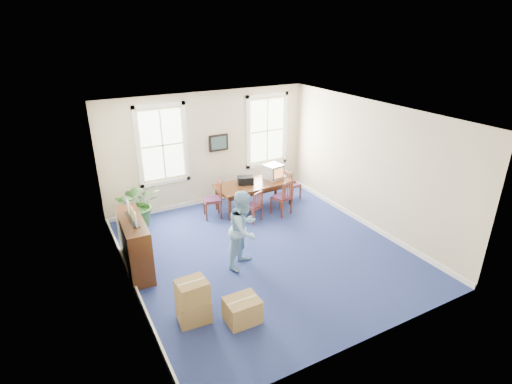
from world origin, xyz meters
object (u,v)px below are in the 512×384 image
chair_near_left (253,206)px  potted_plant (139,204)px  conference_table (254,195)px  man (244,229)px  cardboard_boxes (202,293)px  crt_tv (273,172)px  credenza (135,243)px

chair_near_left → potted_plant: bearing=-46.0°
conference_table → potted_plant: bearing=169.9°
man → cardboard_boxes: man is taller
conference_table → crt_tv: size_ratio=4.33×
man → credenza: 2.32m
conference_table → credenza: size_ratio=1.36×
credenza → potted_plant: 2.04m
conference_table → cardboard_boxes: cardboard_boxes is taller
conference_table → credenza: bearing=-159.7°
conference_table → man: man is taller
man → potted_plant: bearing=83.6°
chair_near_left → potted_plant: size_ratio=0.71×
man → cardboard_boxes: size_ratio=1.15×
chair_near_left → potted_plant: 2.94m
conference_table → credenza: (-3.68, -1.54, 0.26)m
potted_plant → cardboard_boxes: 3.97m
credenza → potted_plant: size_ratio=1.29×
conference_table → crt_tv: 0.87m
credenza → cardboard_boxes: (0.72, -2.00, -0.20)m
crt_tv → credenza: bearing=-172.0°
man → potted_plant: (-1.56, 2.91, -0.25)m
potted_plant → cardboard_boxes: bearing=-87.5°
conference_table → potted_plant: potted_plant is taller
conference_table → chair_near_left: 0.87m
crt_tv → chair_near_left: (-1.09, -0.79, -0.52)m
chair_near_left → cardboard_boxes: chair_near_left is taller
conference_table → chair_near_left: size_ratio=2.49×
conference_table → man: bearing=-124.9°
crt_tv → credenza: 4.62m
conference_table → crt_tv: (0.64, 0.05, 0.58)m
crt_tv → chair_near_left: crt_tv is taller
conference_table → man: size_ratio=1.26×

